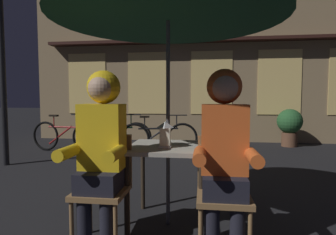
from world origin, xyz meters
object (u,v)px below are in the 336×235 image
object	(u,v)px
person_left_hooded	(101,140)
bicycle_third	(158,138)
chair_right	(223,187)
bicycle_nearest	(65,136)
street_lamp	(0,8)
cafe_table	(168,156)
potted_plant	(290,124)
bicycle_second	(114,136)
lantern	(165,134)
person_right_hooded	(224,142)
chair_left	(104,182)

from	to	relation	value
person_left_hooded	bicycle_third	world-z (taller)	person_left_hooded
chair_right	bicycle_nearest	size ratio (longest dim) A/B	0.52
chair_right	bicycle_third	size ratio (longest dim) A/B	0.53
person_left_hooded	street_lamp	xyz separation A→B (m)	(-2.66, 2.33, 1.87)
bicycle_nearest	bicycle_third	world-z (taller)	same
cafe_table	bicycle_third	distance (m)	3.27
chair_right	potted_plant	world-z (taller)	potted_plant
person_left_hooded	potted_plant	world-z (taller)	person_left_hooded
bicycle_second	bicycle_third	world-z (taller)	same
lantern	chair_right	bearing A→B (deg)	-28.64
person_right_hooded	bicycle_second	bearing A→B (deg)	119.53
cafe_table	street_lamp	distance (m)	4.21
chair_left	potted_plant	size ratio (longest dim) A/B	0.95
lantern	street_lamp	size ratio (longest dim) A/B	0.06
cafe_table	chair_left	world-z (taller)	chair_left
lantern	bicycle_third	world-z (taller)	lantern
person_right_hooded	bicycle_nearest	world-z (taller)	person_right_hooded
lantern	bicycle_nearest	size ratio (longest dim) A/B	0.14
person_left_hooded	person_right_hooded	distance (m)	0.96
chair_left	street_lamp	size ratio (longest dim) A/B	0.22
chair_left	bicycle_third	distance (m)	3.57
bicycle_second	bicycle_third	bearing A→B (deg)	-6.82
cafe_table	bicycle_third	bearing A→B (deg)	101.09
bicycle_nearest	bicycle_second	size ratio (longest dim) A/B	1.00
lantern	bicycle_third	size ratio (longest dim) A/B	0.14
person_right_hooded	bicycle_second	distance (m)	4.32
bicycle_nearest	person_left_hooded	bearing A→B (deg)	-58.48
chair_left	bicycle_third	bearing A→B (deg)	92.34
cafe_table	person_right_hooded	size ratio (longest dim) A/B	0.53
lantern	bicycle_nearest	distance (m)	4.30
person_right_hooded	potted_plant	xyz separation A→B (m)	(1.93, 4.97, -0.30)
person_left_hooded	chair_left	bearing A→B (deg)	90.00
bicycle_third	potted_plant	size ratio (longest dim) A/B	1.80
cafe_table	chair_right	bearing A→B (deg)	-37.55
chair_left	chair_right	bearing A→B (deg)	0.00
person_left_hooded	bicycle_third	xyz separation A→B (m)	(-0.15, 3.62, -0.50)
cafe_table	bicycle_third	world-z (taller)	bicycle_third
cafe_table	person_left_hooded	distance (m)	0.67
chair_left	bicycle_nearest	size ratio (longest dim) A/B	0.52
person_right_hooded	bicycle_third	distance (m)	3.82
chair_left	bicycle_second	world-z (taller)	chair_left
bicycle_second	potted_plant	world-z (taller)	potted_plant
cafe_table	chair_right	world-z (taller)	chair_right
cafe_table	person_right_hooded	xyz separation A→B (m)	(0.48, -0.43, 0.21)
bicycle_nearest	bicycle_third	xyz separation A→B (m)	(2.08, -0.02, 0.00)
cafe_table	bicycle_third	size ratio (longest dim) A/B	0.45
lantern	cafe_table	bearing A→B (deg)	83.53
street_lamp	chair_right	bearing A→B (deg)	-32.15
bicycle_nearest	lantern	bearing A→B (deg)	-50.82
lantern	chair_left	size ratio (longest dim) A/B	0.27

